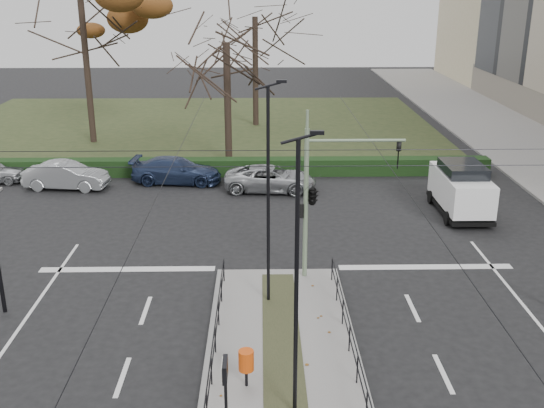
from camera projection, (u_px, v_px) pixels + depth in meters
The scene contains 17 objects.
ground at pixel (281, 339), 20.48m from camera, with size 140.00×140.00×0.00m, color black.
median_island at pixel (284, 383), 18.09m from camera, with size 4.40×15.00×0.14m, color slate.
park at pixel (193, 127), 50.57m from camera, with size 38.00×26.00×0.10m, color #263219.
hedge at pixel (171, 167), 37.77m from camera, with size 38.00×1.00×1.00m, color black.
median_railing at pixel (285, 358), 17.70m from camera, with size 4.14×13.24×0.92m.
catenary at pixel (280, 222), 20.88m from camera, with size 20.00×34.00×6.00m.
traffic_light at pixel (315, 193), 23.53m from camera, with size 3.95×2.23×5.79m.
litter_bin at pixel (246, 361), 17.63m from camera, with size 0.43×0.43×1.11m.
info_panel at pixel (225, 380), 15.02m from camera, with size 0.13×0.61×2.35m.
streetlamp_median_near at pixel (297, 280), 15.50m from camera, with size 0.63×0.13×7.58m.
streetlamp_median_far at pixel (269, 195), 21.42m from camera, with size 0.65×0.13×7.81m.
parked_car_second at pixel (66, 176), 35.26m from camera, with size 1.60×4.59×1.51m, color #929598.
parked_car_third at pixel (177, 170), 36.29m from camera, with size 2.06×5.08×1.47m, color #212D4D.
parked_car_fourth at pixel (270, 179), 34.92m from camera, with size 2.31×5.01×1.39m, color #929598.
white_van at pixel (461, 188), 31.25m from camera, with size 2.25×4.89×2.57m.
bare_tree_center at pixel (255, 25), 48.52m from camera, with size 8.86×8.86×11.09m.
bare_tree_near at pixel (226, 51), 38.46m from camera, with size 7.31×7.31×9.80m.
Camera 1 is at (-0.63, -17.90, 10.85)m, focal length 42.00 mm.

